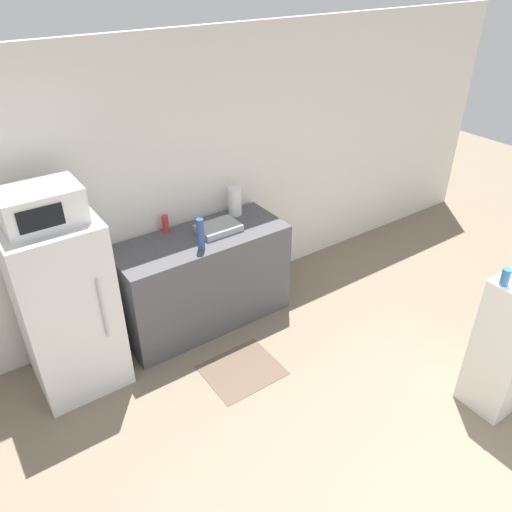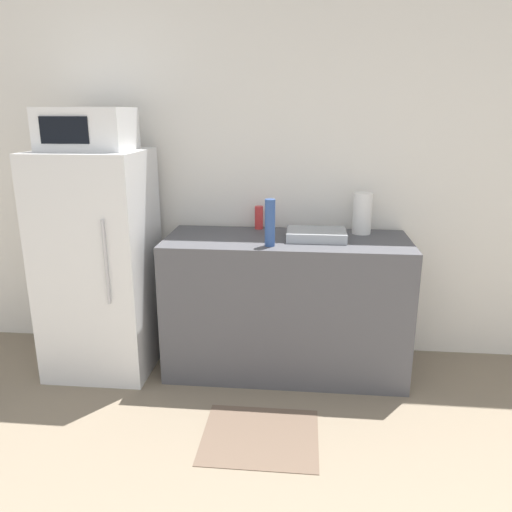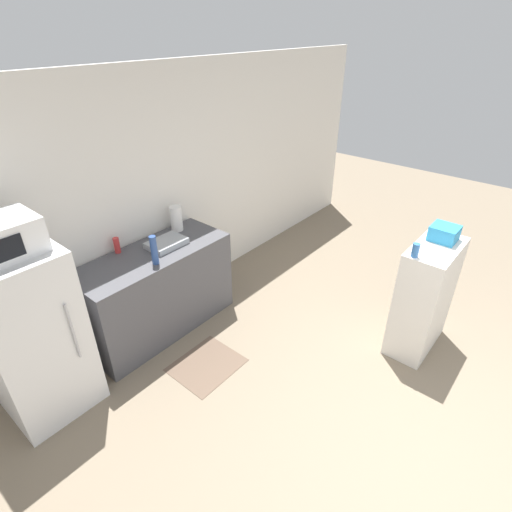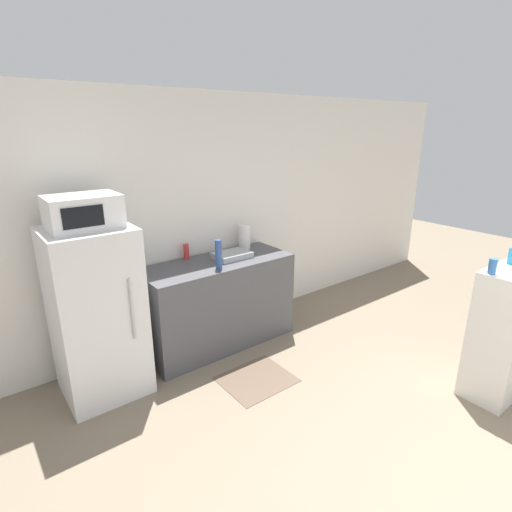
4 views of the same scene
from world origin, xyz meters
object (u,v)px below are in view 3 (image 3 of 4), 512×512
bottle_short (117,245)px  paper_towel_roll (176,218)px  refrigerator (33,336)px  basket (444,233)px  bottle_tall (154,250)px  jar (416,250)px

bottle_short → paper_towel_roll: 0.71m
refrigerator → basket: 3.65m
bottle_short → basket: (1.88, -2.47, 0.21)m
bottle_tall → jar: 2.33m
bottle_tall → bottle_short: bottle_tall is taller
refrigerator → jar: (2.45, -2.05, 0.47)m
refrigerator → bottle_tall: (1.15, -0.12, 0.33)m
basket → jar: 0.48m
refrigerator → basket: refrigerator is taller
refrigerator → bottle_tall: 1.20m
refrigerator → bottle_short: 1.13m
jar → paper_towel_roll: size_ratio=0.45×
jar → basket: bearing=-10.3°
bottle_tall → jar: (1.30, -1.93, 0.14)m
bottle_tall → jar: size_ratio=2.30×
basket → bottle_tall: bearing=131.4°
jar → paper_towel_roll: jar is taller
bottle_tall → basket: size_ratio=1.23×
refrigerator → paper_towel_roll: size_ratio=5.40×
refrigerator → basket: bearing=-36.1°
bottle_tall → basket: (1.77, -2.01, 0.14)m
basket → paper_towel_roll: (-1.18, 2.40, -0.15)m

